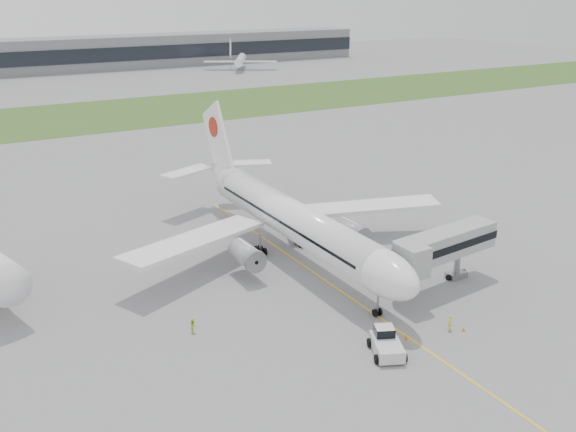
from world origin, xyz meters
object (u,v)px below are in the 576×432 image
pushback_tug (386,343)px  ground_crew_near (450,323)px  airliner (288,216)px  jet_bridge (441,247)px

pushback_tug → ground_crew_near: (8.63, 0.12, -0.21)m
airliner → pushback_tug: 27.01m
airliner → pushback_tug: airliner is taller
airliner → jet_bridge: bearing=-59.1°
jet_bridge → pushback_tug: bearing=-156.1°
airliner → jet_bridge: 20.86m
jet_bridge → airliner: bearing=114.7°
ground_crew_near → jet_bridge: bearing=-161.8°
ground_crew_near → pushback_tug: bearing=-35.5°
airliner → pushback_tug: (-3.86, -26.34, -4.56)m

